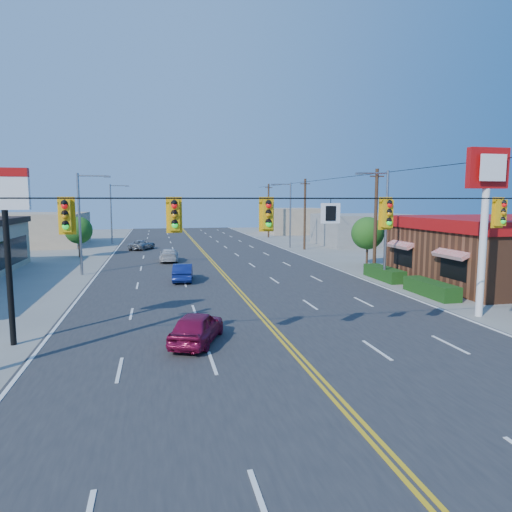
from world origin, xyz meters
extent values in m
plane|color=gray|center=(0.00, 0.00, 0.00)|extent=(160.00, 160.00, 0.00)
cube|color=#2D2D30|center=(0.00, 20.00, 0.03)|extent=(20.00, 120.00, 0.06)
cylinder|color=black|center=(0.00, 0.00, 6.00)|extent=(24.00, 0.05, 0.05)
cube|color=white|center=(1.20, 0.00, 5.45)|extent=(0.75, 0.04, 0.75)
cube|color=#D89E0C|center=(-8.00, 0.00, 5.42)|extent=(0.55, 0.34, 1.25)
cube|color=#D89E0C|center=(-4.50, 0.00, 5.42)|extent=(0.55, 0.34, 1.25)
cube|color=#D89E0C|center=(-1.20, 0.00, 5.42)|extent=(0.55, 0.34, 1.25)
cube|color=#D89E0C|center=(3.50, 0.00, 5.42)|extent=(0.55, 0.34, 1.25)
cube|color=#D89E0C|center=(8.50, 0.00, 5.42)|extent=(0.55, 0.34, 1.25)
cube|color=#194214|center=(11.50, 12.00, 0.45)|extent=(1.20, 9.00, 0.90)
cylinder|color=white|center=(11.00, 4.00, 3.50)|extent=(0.36, 0.36, 7.00)
cube|color=#A50C0C|center=(11.00, 4.00, 7.50)|extent=(2.20, 0.36, 2.00)
cylinder|color=black|center=(-11.00, 4.00, 3.00)|extent=(0.24, 0.24, 6.00)
cube|color=white|center=(-11.00, 4.00, 6.20)|extent=(1.90, 0.30, 1.30)
cylinder|color=gray|center=(11.00, 14.00, 4.00)|extent=(0.20, 0.20, 8.00)
cylinder|color=gray|center=(9.90, 14.00, 7.80)|extent=(2.20, 0.12, 0.12)
cube|color=gray|center=(8.80, 14.00, 7.75)|extent=(0.50, 0.25, 0.15)
cylinder|color=gray|center=(11.00, 38.00, 4.00)|extent=(0.20, 0.20, 8.00)
cylinder|color=gray|center=(9.90, 38.00, 7.80)|extent=(2.20, 0.12, 0.12)
cube|color=gray|center=(8.80, 38.00, 7.75)|extent=(0.50, 0.25, 0.15)
cylinder|color=gray|center=(-11.00, 22.00, 4.00)|extent=(0.20, 0.20, 8.00)
cylinder|color=gray|center=(-9.90, 22.00, 7.80)|extent=(2.20, 0.12, 0.12)
cube|color=gray|center=(-8.80, 22.00, 7.75)|extent=(0.50, 0.25, 0.15)
cylinder|color=gray|center=(-11.00, 48.00, 4.00)|extent=(0.20, 0.20, 8.00)
cylinder|color=gray|center=(-9.90, 48.00, 7.80)|extent=(2.20, 0.12, 0.12)
cube|color=gray|center=(-8.80, 48.00, 7.75)|extent=(0.50, 0.25, 0.15)
cylinder|color=#47301E|center=(12.20, 18.00, 4.20)|extent=(0.28, 0.28, 8.40)
cylinder|color=#47301E|center=(12.20, 36.00, 4.20)|extent=(0.28, 0.28, 8.40)
cylinder|color=#47301E|center=(12.20, 54.00, 4.20)|extent=(0.28, 0.28, 8.40)
cylinder|color=#47301E|center=(13.50, 22.00, 1.05)|extent=(0.20, 0.20, 2.10)
sphere|color=#235B19|center=(13.50, 22.00, 2.94)|extent=(2.94, 2.94, 2.94)
cylinder|color=#47301E|center=(-13.00, 34.00, 1.00)|extent=(0.20, 0.20, 2.00)
sphere|color=#235B19|center=(-13.00, 34.00, 2.80)|extent=(2.80, 2.80, 2.80)
cube|color=gray|center=(22.00, 40.00, 2.00)|extent=(12.00, 10.00, 4.00)
cube|color=tan|center=(-20.00, 48.00, 2.10)|extent=(11.00, 12.00, 4.20)
cube|color=tan|center=(19.00, 62.00, 2.20)|extent=(10.00, 10.00, 4.40)
imported|color=maroon|center=(-3.59, 2.46, 0.66)|extent=(2.87, 4.19, 1.33)
imported|color=navy|center=(-3.31, 17.24, 0.64)|extent=(1.72, 3.98, 1.27)
imported|color=#BDBDBD|center=(-3.99, 28.17, 0.62)|extent=(1.96, 4.37, 1.24)
imported|color=gray|center=(-6.83, 39.46, 0.56)|extent=(3.37, 4.46, 1.13)
camera|label=1|loc=(-5.11, -15.94, 5.96)|focal=32.00mm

